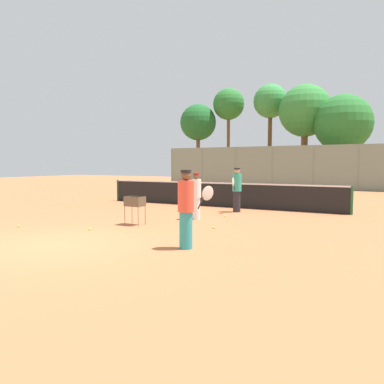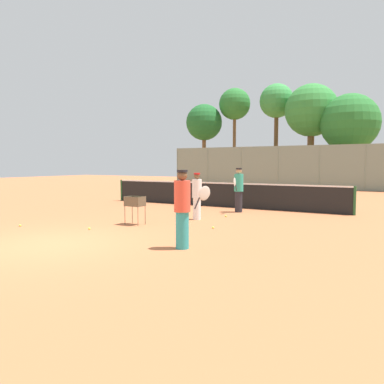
# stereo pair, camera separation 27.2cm
# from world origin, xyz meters

# --- Properties ---
(ground_plane) EXTENTS (80.00, 80.00, 0.00)m
(ground_plane) POSITION_xyz_m (0.00, 0.00, 0.00)
(ground_plane) COLOR #B7663D
(tennis_net) EXTENTS (11.14, 0.10, 1.07)m
(tennis_net) POSITION_xyz_m (0.00, 8.91, 0.56)
(tennis_net) COLOR #26592D
(tennis_net) RESTS_ON ground_plane
(back_fence) EXTENTS (21.49, 0.08, 3.24)m
(back_fence) POSITION_xyz_m (-0.00, 22.46, 1.62)
(back_fence) COLOR gray
(back_fence) RESTS_ON ground_plane
(tree_0) EXTENTS (2.95, 2.95, 8.99)m
(tree_0) POSITION_xyz_m (-7.28, 27.22, 7.42)
(tree_0) COLOR brown
(tree_0) RESTS_ON ground_plane
(tree_1) EXTENTS (4.34, 4.34, 8.48)m
(tree_1) POSITION_xyz_m (0.01, 26.38, 6.24)
(tree_1) COLOR brown
(tree_1) RESTS_ON ground_plane
(tree_2) EXTENTS (4.48, 4.48, 7.30)m
(tree_2) POSITION_xyz_m (3.10, 25.74, 5.03)
(tree_2) COLOR brown
(tree_2) RESTS_ON ground_plane
(tree_3) EXTENTS (3.07, 3.07, 9.11)m
(tree_3) POSITION_xyz_m (-3.42, 27.85, 7.44)
(tree_3) COLOR brown
(tree_3) RESTS_ON ground_plane
(tree_4) EXTENTS (3.46, 3.46, 7.59)m
(tree_4) POSITION_xyz_m (-10.06, 26.30, 5.81)
(tree_4) COLOR brown
(tree_4) RESTS_ON ground_plane
(player_white_outfit) EXTENTS (0.63, 0.79, 1.75)m
(player_white_outfit) POSITION_xyz_m (2.88, 1.20, 0.91)
(player_white_outfit) COLOR teal
(player_white_outfit) RESTS_ON ground_plane
(player_red_cap) EXTENTS (0.36, 0.91, 1.72)m
(player_red_cap) POSITION_xyz_m (1.49, 7.64, 0.89)
(player_red_cap) COLOR #26262D
(player_red_cap) RESTS_ON ground_plane
(player_yellow_shirt) EXTENTS (0.50, 0.80, 1.58)m
(player_yellow_shirt) POSITION_xyz_m (1.03, 5.15, 0.82)
(player_yellow_shirt) COLOR white
(player_yellow_shirt) RESTS_ON ground_plane
(ball_cart) EXTENTS (0.56, 0.41, 0.88)m
(ball_cart) POSITION_xyz_m (-0.11, 3.26, 0.65)
(ball_cart) COLOR brown
(ball_cart) RESTS_ON ground_plane
(tennis_ball_0) EXTENTS (0.07, 0.07, 0.07)m
(tennis_ball_0) POSITION_xyz_m (1.63, 6.18, 0.03)
(tennis_ball_0) COLOR #D1E54C
(tennis_ball_0) RESTS_ON ground_plane
(tennis_ball_1) EXTENTS (0.07, 0.07, 0.07)m
(tennis_ball_1) POSITION_xyz_m (-2.89, 1.25, 0.03)
(tennis_ball_1) COLOR #D1E54C
(tennis_ball_1) RESTS_ON ground_plane
(tennis_ball_2) EXTENTS (0.07, 0.07, 0.07)m
(tennis_ball_2) POSITION_xyz_m (2.32, 3.82, 0.03)
(tennis_ball_2) COLOR #D1E54C
(tennis_ball_2) RESTS_ON ground_plane
(tennis_ball_3) EXTENTS (0.07, 0.07, 0.07)m
(tennis_ball_3) POSITION_xyz_m (-0.68, 1.89, 0.03)
(tennis_ball_3) COLOR #D1E54C
(tennis_ball_3) RESTS_ON ground_plane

